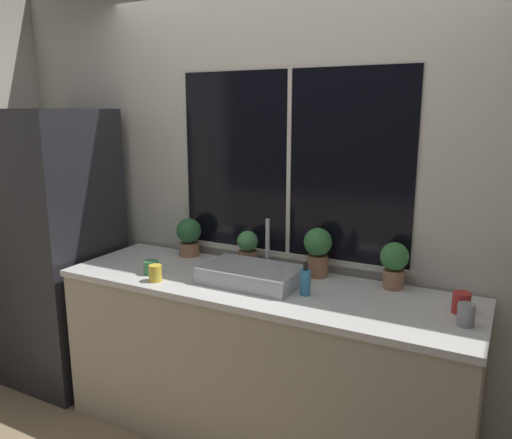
% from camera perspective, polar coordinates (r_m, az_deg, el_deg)
% --- Properties ---
extents(wall_back, '(8.00, 0.09, 2.70)m').
position_cam_1_polar(wall_back, '(2.94, 4.07, 3.05)').
color(wall_back, beige).
rests_on(wall_back, ground_plane).
extents(wall_left, '(0.06, 7.00, 2.70)m').
position_cam_1_polar(wall_left, '(4.75, -15.72, 6.14)').
color(wall_left, beige).
rests_on(wall_left, ground_plane).
extents(counter, '(2.27, 0.69, 0.92)m').
position_cam_1_polar(counter, '(2.88, 0.44, -15.92)').
color(counter, '#B2A893').
rests_on(counter, ground_plane).
extents(refrigerator, '(0.63, 0.66, 1.84)m').
position_cam_1_polar(refrigerator, '(3.59, -21.57, -3.18)').
color(refrigerator, '#232328').
rests_on(refrigerator, ground_plane).
extents(sink, '(0.52, 0.38, 0.32)m').
position_cam_1_polar(sink, '(2.70, -0.50, -6.28)').
color(sink, '#ADADB2').
rests_on(sink, counter).
extents(potted_plant_far_left, '(0.16, 0.16, 0.24)m').
position_cam_1_polar(potted_plant_far_left, '(3.20, -7.68, -1.81)').
color(potted_plant_far_left, '#9E6B4C').
rests_on(potted_plant_far_left, counter).
extents(potted_plant_center_left, '(0.13, 0.13, 0.21)m').
position_cam_1_polar(potted_plant_center_left, '(2.98, -0.97, -3.23)').
color(potted_plant_center_left, '#9E6B4C').
rests_on(potted_plant_center_left, counter).
extents(potted_plant_center_right, '(0.16, 0.16, 0.28)m').
position_cam_1_polar(potted_plant_center_right, '(2.79, 7.06, -3.38)').
color(potted_plant_center_right, '#9E6B4C').
rests_on(potted_plant_center_right, counter).
extents(potted_plant_far_right, '(0.15, 0.15, 0.25)m').
position_cam_1_polar(potted_plant_far_right, '(2.68, 15.51, -4.72)').
color(potted_plant_far_right, '#9E6B4C').
rests_on(potted_plant_far_right, counter).
extents(soap_bottle, '(0.05, 0.05, 0.17)m').
position_cam_1_polar(soap_bottle, '(2.53, 5.65, -7.07)').
color(soap_bottle, teal).
rests_on(soap_bottle, counter).
extents(mug_grey, '(0.07, 0.07, 0.10)m').
position_cam_1_polar(mug_grey, '(2.36, 22.87, -10.00)').
color(mug_grey, gray).
rests_on(mug_grey, counter).
extents(mug_green, '(0.09, 0.09, 0.08)m').
position_cam_1_polar(mug_green, '(2.90, -11.88, -5.38)').
color(mug_green, '#38844C').
rests_on(mug_green, counter).
extents(mug_yellow, '(0.07, 0.07, 0.09)m').
position_cam_1_polar(mug_yellow, '(2.78, -11.44, -6.03)').
color(mug_yellow, gold).
rests_on(mug_yellow, counter).
extents(mug_red, '(0.08, 0.08, 0.10)m').
position_cam_1_polar(mug_red, '(2.49, 22.41, -8.80)').
color(mug_red, '#B72D28').
rests_on(mug_red, counter).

